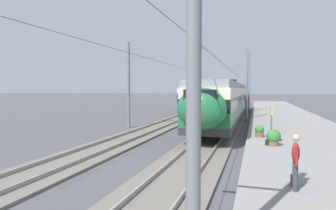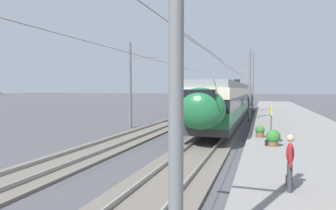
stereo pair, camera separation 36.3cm
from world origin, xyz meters
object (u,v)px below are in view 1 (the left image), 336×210
Objects in this scene: catenary_mast_east at (248,82)px; platform_sign at (271,116)px; catenary_mast_far_side at (131,83)px; catenary_mast_mid at (245,84)px; passenger_walking at (296,159)px; train_near_platform at (230,99)px; train_far_track at (204,96)px; handbag_beside_passenger at (294,180)px; handbag_near_sign at (267,142)px; catenary_mast_west at (187,27)px; potted_plant_by_shelter at (274,137)px; potted_plant_platform_edge at (259,131)px.

catenary_mast_east is 18.30× the size of platform_sign.
catenary_mast_far_side is at bearing 154.34° from catenary_mast_east.
platform_sign is (-14.12, -1.87, -2.00)m from catenary_mast_mid.
train_near_platform is at bearing 9.67° from passenger_walking.
train_far_track is 14.55× the size of passenger_walking.
handbag_beside_passenger is 6.71m from handbag_near_sign.
catenary_mast_east reaches higher than handbag_beside_passenger.
catenary_mast_west is 12.52m from potted_plant_by_shelter.
catenary_mast_mid reaches higher than train_near_platform.
train_far_track is 42.18m from catenary_mast_west.
handbag_near_sign is 2.68m from potted_plant_platform_edge.
passenger_walking is at bearing -175.70° from handbag_near_sign.
catenary_mast_far_side is at bearing 41.36° from handbag_beside_passenger.
catenary_mast_east is (-4.36, -6.98, 2.07)m from train_far_track.
handbag_near_sign is at bearing -163.75° from train_far_track.
passenger_walking reaches higher than handbag_beside_passenger.
train_near_platform is at bearing -159.30° from train_far_track.
train_near_platform is at bearing 12.08° from handbag_near_sign.
train_near_platform reaches higher than handbag_beside_passenger.
catenary_mast_mid is 12.24m from potted_plant_platform_edge.
train_far_track is 0.63× the size of catenary_mast_far_side.
catenary_mast_west reaches higher than handbag_near_sign.
potted_plant_platform_edge is (-11.76, -1.30, -3.15)m from catenary_mast_mid.
handbag_near_sign is at bearing 74.58° from potted_plant_by_shelter.
train_near_platform is 22.71m from handbag_beside_passenger.
potted_plant_platform_edge is (2.36, 0.58, -1.15)m from platform_sign.
catenary_mast_mid is 21.48m from handbag_beside_passenger.
handbag_near_sign is (-0.29, 0.21, -1.41)m from platform_sign.
catenary_mast_mid is (-15.20, -6.97, 1.63)m from train_far_track.
catenary_mast_west is 93.30× the size of handbag_near_sign.
train_far_track is 28.23m from potted_plant_platform_edge.
potted_plant_by_shelter is (-15.70, -3.66, -1.45)m from train_near_platform.
catenary_mast_east is 22.94× the size of passenger_walking.
passenger_walking is at bearing -174.18° from catenary_mast_mid.
train_far_track is 0.63× the size of catenary_mast_east.
potted_plant_by_shelter is (-2.74, -0.68, 0.08)m from potted_plant_platform_edge.
catenary_mast_far_side is 44.00× the size of potted_plant_by_shelter.
catenary_mast_east reaches higher than handbag_near_sign.
potted_plant_by_shelter is (-29.69, -8.95, -1.44)m from train_far_track.
catenary_mast_west is at bearing 171.36° from platform_sign.
catenary_mast_far_side is 93.30× the size of handbag_near_sign.
potted_plant_by_shelter is at bearing -166.87° from train_near_platform.
catenary_mast_mid reaches higher than platform_sign.
catenary_mast_mid is 14.89m from handbag_near_sign.
catenary_mast_east is at bearing -0.08° from catenary_mast_mid.
platform_sign is 4.77× the size of handbag_beside_passenger.
potted_plant_by_shelter is (-0.09, -0.32, 0.33)m from handbag_near_sign.
catenary_mast_mid is 10.85m from catenary_mast_east.
train_far_track is at bearing 20.70° from train_near_platform.
handbag_near_sign is 0.55× the size of potted_plant_platform_edge.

